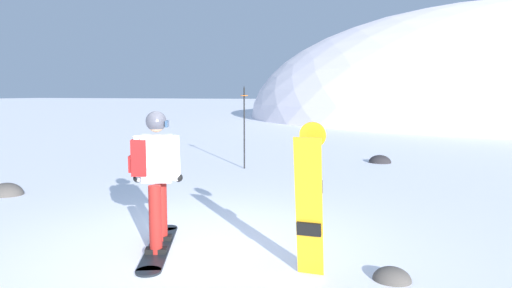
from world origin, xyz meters
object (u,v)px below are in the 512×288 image
(snowboarder_main, at_px, (155,176))
(rock_small, at_px, (380,163))
(spare_snowboard, at_px, (310,200))
(piste_marker_near, at_px, (244,122))
(rock_dark, at_px, (392,280))
(rock_mid, at_px, (7,195))

(snowboarder_main, height_order, rock_small, snowboarder_main)
(spare_snowboard, height_order, rock_small, spare_snowboard)
(piste_marker_near, height_order, rock_dark, piste_marker_near)
(piste_marker_near, bearing_deg, rock_small, 33.28)
(piste_marker_near, distance_m, rock_mid, 5.53)
(rock_dark, bearing_deg, snowboarder_main, 178.72)
(rock_dark, height_order, rock_small, rock_small)
(spare_snowboard, xyz_separation_m, rock_small, (0.22, 8.37, -0.83))
(rock_dark, xyz_separation_m, rock_small, (-0.62, 8.17, 0.00))
(snowboarder_main, distance_m, rock_small, 8.45)
(spare_snowboard, bearing_deg, rock_small, 88.52)
(snowboarder_main, height_order, piste_marker_near, piste_marker_near)
(snowboarder_main, xyz_separation_m, spare_snowboard, (1.99, -0.27, -0.09))
(snowboarder_main, bearing_deg, spare_snowboard, -7.76)
(rock_dark, height_order, rock_mid, rock_mid)
(spare_snowboard, distance_m, rock_mid, 6.63)
(piste_marker_near, relative_size, rock_dark, 5.40)
(piste_marker_near, relative_size, rock_mid, 3.27)
(spare_snowboard, distance_m, rock_dark, 1.19)
(piste_marker_near, distance_m, rock_small, 4.07)
(spare_snowboard, xyz_separation_m, rock_dark, (0.83, 0.21, -0.83))
(piste_marker_near, xyz_separation_m, rock_mid, (-3.25, -4.30, -1.21))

